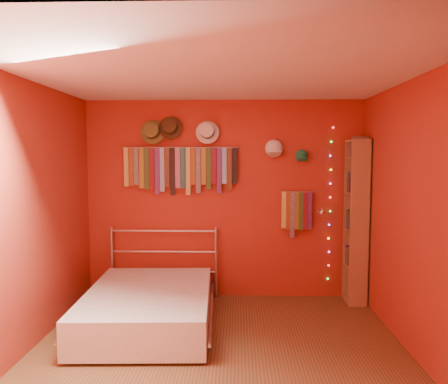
# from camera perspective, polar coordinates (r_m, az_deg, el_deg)

# --- Properties ---
(ground) EXTENTS (3.50, 3.50, 0.00)m
(ground) POSITION_cam_1_polar(r_m,az_deg,el_deg) (4.18, -0.81, -20.77)
(ground) COLOR brown
(ground) RESTS_ON ground
(back_wall) EXTENTS (3.50, 0.02, 2.50)m
(back_wall) POSITION_cam_1_polar(r_m,az_deg,el_deg) (5.55, 0.02, -0.96)
(back_wall) COLOR maroon
(back_wall) RESTS_ON ground
(right_wall) EXTENTS (0.02, 3.50, 2.50)m
(right_wall) POSITION_cam_1_polar(r_m,az_deg,el_deg) (4.12, 24.31, -3.38)
(right_wall) COLOR maroon
(right_wall) RESTS_ON ground
(left_wall) EXTENTS (0.02, 3.50, 2.50)m
(left_wall) POSITION_cam_1_polar(r_m,az_deg,el_deg) (4.27, -25.03, -3.13)
(left_wall) COLOR maroon
(left_wall) RESTS_ON ground
(ceiling) EXTENTS (3.50, 3.50, 0.02)m
(ceiling) POSITION_cam_1_polar(r_m,az_deg,el_deg) (3.84, -0.85, 15.22)
(ceiling) COLOR white
(ceiling) RESTS_ON back_wall
(tie_rack) EXTENTS (1.45, 0.03, 0.60)m
(tie_rack) POSITION_cam_1_polar(r_m,az_deg,el_deg) (5.51, -5.79, 3.22)
(tie_rack) COLOR silver
(tie_rack) RESTS_ON back_wall
(small_tie_rack) EXTENTS (0.40, 0.03, 0.58)m
(small_tie_rack) POSITION_cam_1_polar(r_m,az_deg,el_deg) (5.55, 9.47, -2.41)
(small_tie_rack) COLOR silver
(small_tie_rack) RESTS_ON back_wall
(fedora_olive) EXTENTS (0.31, 0.17, 0.31)m
(fedora_olive) POSITION_cam_1_polar(r_m,az_deg,el_deg) (5.53, -9.38, 7.83)
(fedora_olive) COLOR brown
(fedora_olive) RESTS_ON back_wall
(fedora_brown) EXTENTS (0.30, 0.16, 0.29)m
(fedora_brown) POSITION_cam_1_polar(r_m,az_deg,el_deg) (5.50, -7.08, 8.42)
(fedora_brown) COLOR #402C17
(fedora_brown) RESTS_ON back_wall
(fedora_white) EXTENTS (0.29, 0.16, 0.29)m
(fedora_white) POSITION_cam_1_polar(r_m,az_deg,el_deg) (5.45, -2.21, 7.89)
(fedora_white) COLOR silver
(fedora_white) RESTS_ON back_wall
(cap_white) EXTENTS (0.20, 0.25, 0.20)m
(cap_white) POSITION_cam_1_polar(r_m,az_deg,el_deg) (5.49, 6.56, 5.64)
(cap_white) COLOR white
(cap_white) RESTS_ON back_wall
(cap_green) EXTENTS (0.16, 0.21, 0.16)m
(cap_green) POSITION_cam_1_polar(r_m,az_deg,el_deg) (5.52, 10.08, 4.71)
(cap_green) COLOR #1C7F4D
(cap_green) RESTS_ON back_wall
(fairy_lights) EXTENTS (0.05, 0.02, 1.93)m
(fairy_lights) POSITION_cam_1_polar(r_m,az_deg,el_deg) (5.63, 13.67, -1.57)
(fairy_lights) COLOR #FF3333
(fairy_lights) RESTS_ON back_wall
(reading_lamp) EXTENTS (0.07, 0.29, 0.09)m
(reading_lamp) POSITION_cam_1_polar(r_m,az_deg,el_deg) (5.43, 12.62, -2.55)
(reading_lamp) COLOR silver
(reading_lamp) RESTS_ON back_wall
(bookshelf) EXTENTS (0.25, 0.34, 2.00)m
(bookshelf) POSITION_cam_1_polar(r_m,az_deg,el_deg) (5.56, 17.31, -3.58)
(bookshelf) COLOR #8F5F40
(bookshelf) RESTS_ON ground
(bed) EXTENTS (1.44, 1.90, 0.90)m
(bed) POSITION_cam_1_polar(r_m,az_deg,el_deg) (4.84, -9.79, -14.50)
(bed) COLOR silver
(bed) RESTS_ON ground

